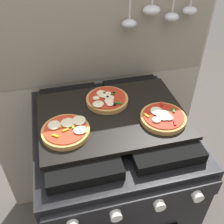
# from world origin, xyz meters

# --- Properties ---
(kitchen_backsplash) EXTENTS (1.10, 0.09, 1.55)m
(kitchen_backsplash) POSITION_xyz_m (0.00, 0.33, 0.79)
(kitchen_backsplash) COLOR #B2A893
(kitchen_backsplash) RESTS_ON ground_plane
(stove) EXTENTS (0.60, 0.64, 0.90)m
(stove) POSITION_xyz_m (-0.00, -0.00, 0.45)
(stove) COLOR black
(stove) RESTS_ON ground_plane
(baking_tray) EXTENTS (0.54, 0.38, 0.02)m
(baking_tray) POSITION_xyz_m (0.00, 0.00, 0.91)
(baking_tray) COLOR black
(baking_tray) RESTS_ON stove
(pizza_left) EXTENTS (0.16, 0.16, 0.03)m
(pizza_left) POSITION_xyz_m (-0.18, -0.06, 0.93)
(pizza_left) COLOR tan
(pizza_left) RESTS_ON baking_tray
(pizza_right) EXTENTS (0.16, 0.16, 0.03)m
(pizza_right) POSITION_xyz_m (0.17, -0.08, 0.93)
(pizza_right) COLOR #C18947
(pizza_right) RESTS_ON baking_tray
(pizza_center) EXTENTS (0.16, 0.16, 0.03)m
(pizza_center) POSITION_xyz_m (-0.00, 0.08, 0.93)
(pizza_center) COLOR #C18947
(pizza_center) RESTS_ON baking_tray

